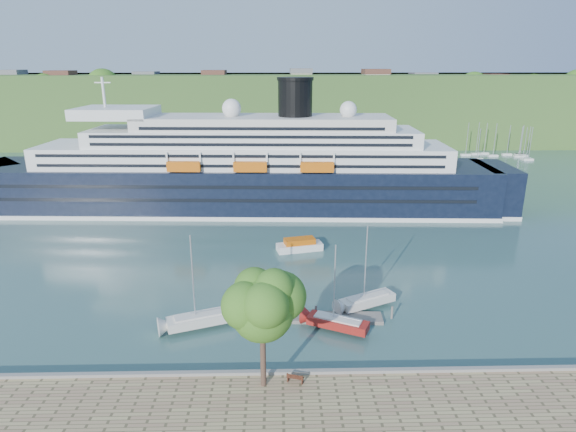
# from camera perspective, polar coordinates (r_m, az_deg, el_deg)

# --- Properties ---
(ground) EXTENTS (400.00, 400.00, 0.00)m
(ground) POSITION_cam_1_polar(r_m,az_deg,el_deg) (46.50, -2.63, -19.03)
(ground) COLOR #2E5350
(ground) RESTS_ON ground
(far_hillside) EXTENTS (400.00, 50.00, 24.00)m
(far_hillside) POSITION_cam_1_polar(r_m,az_deg,el_deg) (182.96, -1.78, 12.73)
(far_hillside) COLOR #335421
(far_hillside) RESTS_ON ground
(quay_coping) EXTENTS (220.00, 0.50, 0.30)m
(quay_coping) POSITION_cam_1_polar(r_m,az_deg,el_deg) (45.66, -2.66, -18.02)
(quay_coping) COLOR slate
(quay_coping) RESTS_ON promenade
(cruise_ship) EXTENTS (113.80, 21.30, 25.42)m
(cruise_ship) POSITION_cam_1_polar(r_m,az_deg,el_deg) (93.70, -6.55, 8.31)
(cruise_ship) COLOR black
(cruise_ship) RESTS_ON ground
(park_bench) EXTENTS (1.67, 1.07, 0.99)m
(park_bench) POSITION_cam_1_polar(r_m,az_deg,el_deg) (44.48, 0.88, -18.55)
(park_bench) COLOR #4D2316
(park_bench) RESTS_ON promenade
(promenade_tree) EXTENTS (7.17, 7.17, 11.87)m
(promenade_tree) POSITION_cam_1_polar(r_m,az_deg,el_deg) (41.24, -3.04, -12.71)
(promenade_tree) COLOR #32631A
(promenade_tree) RESTS_ON promenade
(floating_pontoon) EXTENTS (19.39, 3.33, 0.43)m
(floating_pontoon) POSITION_cam_1_polar(r_m,az_deg,el_deg) (55.85, 1.06, -11.90)
(floating_pontoon) COLOR slate
(floating_pontoon) RESTS_ON ground
(sailboat_white_near) EXTENTS (8.35, 4.87, 10.42)m
(sailboat_white_near) POSITION_cam_1_polar(r_m,az_deg,el_deg) (52.66, -10.55, -8.02)
(sailboat_white_near) COLOR silver
(sailboat_white_near) RESTS_ON ground
(sailboat_red) EXTENTS (7.49, 4.99, 9.47)m
(sailboat_red) POSITION_cam_1_polar(r_m,az_deg,el_deg) (51.73, 6.05, -8.88)
(sailboat_red) COLOR maroon
(sailboat_red) RESTS_ON ground
(sailboat_white_far) EXTENTS (7.80, 5.26, 9.88)m
(sailboat_white_far) POSITION_cam_1_polar(r_m,az_deg,el_deg) (56.82, 9.58, -6.29)
(sailboat_white_far) COLOR silver
(sailboat_white_far) RESTS_ON ground
(tender_launch) EXTENTS (7.46, 3.97, 1.96)m
(tender_launch) POSITION_cam_1_polar(r_m,az_deg,el_deg) (74.59, 1.38, -3.38)
(tender_launch) COLOR #C85A0B
(tender_launch) RESTS_ON ground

